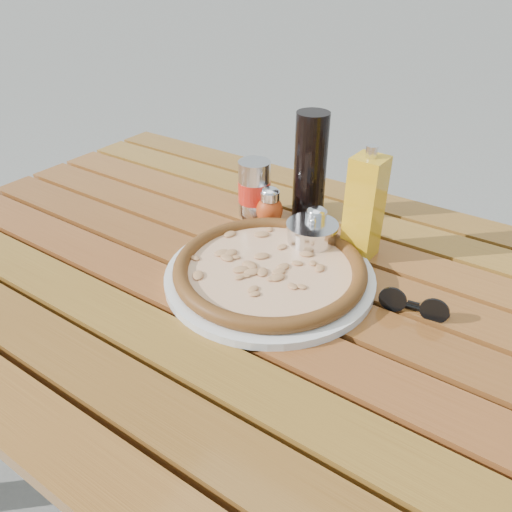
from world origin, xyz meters
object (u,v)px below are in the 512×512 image
Objects in this scene: plate at (270,276)px; pepper_shaker at (270,207)px; table at (250,310)px; oregano_shaker at (315,227)px; dark_bottle at (310,167)px; sunglasses at (413,305)px; soda_can at (254,190)px; olive_oil_cruet at (364,207)px; pizza at (270,268)px; parmesan_tin at (311,237)px.

plate is 0.20m from pepper_shaker.
oregano_shaker is (0.04, 0.16, 0.11)m from table.
dark_bottle reaches higher than sunglasses.
soda_can is 0.57× the size of olive_oil_cruet.
parmesan_tin is at bearing 82.91° from pizza.
pizza is at bearing -176.19° from sunglasses.
soda_can is (-0.12, 0.19, 0.13)m from table.
oregano_shaker is 0.03m from parmesan_tin.
table is at bearing -126.14° from olive_oil_cruet.
plate is at bearing 90.00° from pizza.
soda_can is at bearing 160.27° from parmesan_tin.
table is at bearing -175.29° from sunglasses.
table is 17.07× the size of oregano_shaker.
plate is 0.02m from pizza.
dark_bottle reaches higher than olive_oil_cruet.
dark_bottle is at bearing 139.32° from sunglasses.
plate is 3.00× the size of soda_can.
oregano_shaker reaches higher than parmesan_tin.
oregano_shaker is 0.39× the size of olive_oil_cruet.
parmesan_tin is (0.01, 0.12, 0.02)m from plate.
table is 11.67× the size of soda_can.
soda_can is at bearing 175.93° from olive_oil_cruet.
oregano_shaker is at bearing 149.40° from sunglasses.
pizza is at bearing -93.37° from oregano_shaker.
sunglasses is at bearing -38.66° from olive_oil_cruet.
olive_oil_cruet is at bearing 133.65° from sunglasses.
pepper_shaker is 0.11m from dark_bottle.
oregano_shaker is at bearing -167.65° from olive_oil_cruet.
oregano_shaker is at bearing 86.63° from plate.
olive_oil_cruet is (0.13, 0.17, 0.17)m from table.
table is at bearing -161.62° from pizza.
plate is at bearing -97.09° from parmesan_tin.
oregano_shaker is 0.74× the size of sunglasses.
pepper_shaker is 0.13m from parmesan_tin.
parmesan_tin reaches higher than sunglasses.
sunglasses is at bearing -18.65° from soda_can.
pepper_shaker reaches higher than table.
pepper_shaker is 0.74× the size of sunglasses.
dark_bottle reaches higher than pizza.
parmesan_tin is at bearing 82.91° from plate.
pepper_shaker is at bearing 178.70° from olive_oil_cruet.
pizza is 2.00× the size of dark_bottle.
pepper_shaker is 0.39× the size of olive_oil_cruet.
parmesan_tin is at bearing -75.90° from oregano_shaker.
oregano_shaker is (0.01, 0.14, 0.03)m from plate.
pizza is at bearing -56.81° from pepper_shaker.
pizza is 0.24m from soda_can.
pepper_shaker and oregano_shaker have the same top height.
soda_can is 0.18m from parmesan_tin.
table is 0.26m from soda_can.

